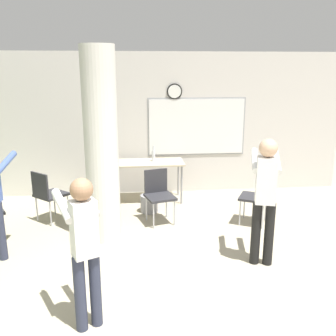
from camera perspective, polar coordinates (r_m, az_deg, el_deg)
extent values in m
cube|color=silver|center=(7.53, -3.26, 6.64)|extent=(8.00, 0.12, 2.80)
cylinder|color=black|center=(7.43, 1.00, 11.59)|extent=(0.30, 0.03, 0.30)
cylinder|color=white|center=(7.41, 1.01, 11.59)|extent=(0.25, 0.01, 0.25)
cube|color=#99999E|center=(7.58, 4.38, 6.29)|extent=(1.97, 0.01, 1.16)
cube|color=white|center=(7.57, 4.39, 6.28)|extent=(1.91, 0.02, 1.10)
cylinder|color=silver|center=(5.42, -10.12, 3.18)|extent=(0.48, 0.48, 2.80)
cube|color=beige|center=(7.10, -3.93, 0.82)|extent=(1.56, 0.62, 0.03)
cylinder|color=gray|center=(6.98, -9.73, -2.90)|extent=(0.04, 0.04, 0.74)
cylinder|color=gray|center=(7.02, 2.08, -2.59)|extent=(0.04, 0.04, 0.74)
cylinder|color=gray|center=(7.46, -9.48, -1.73)|extent=(0.04, 0.04, 0.74)
cylinder|color=gray|center=(7.49, 1.58, -1.45)|extent=(0.04, 0.04, 0.74)
cylinder|color=silver|center=(7.12, -2.22, 1.86)|extent=(0.07, 0.07, 0.20)
cylinder|color=silver|center=(7.09, -2.23, 3.00)|extent=(0.03, 0.03, 0.09)
cylinder|color=gray|center=(6.70, -2.89, -5.41)|extent=(0.31, 0.31, 0.31)
cube|color=#2D2D33|center=(6.68, -9.95, -3.02)|extent=(0.45, 0.45, 0.04)
cube|color=#2D2D33|center=(6.42, -10.21, -1.71)|extent=(0.40, 0.04, 0.40)
cylinder|color=#B7B7BC|center=(6.91, -8.23, -4.39)|extent=(0.02, 0.02, 0.43)
cylinder|color=#B7B7BC|center=(6.94, -11.20, -4.42)|extent=(0.02, 0.02, 0.43)
cylinder|color=#B7B7BC|center=(6.57, -8.44, -5.43)|extent=(0.02, 0.02, 0.43)
cylinder|color=#B7B7BC|center=(6.61, -11.57, -5.46)|extent=(0.02, 0.02, 0.43)
cube|color=#2D2D33|center=(6.53, -17.33, -3.90)|extent=(0.62, 0.62, 0.04)
cube|color=#2D2D33|center=(6.35, -18.94, -2.48)|extent=(0.32, 0.28, 0.40)
cylinder|color=#B7B7BC|center=(6.58, -14.97, -5.76)|extent=(0.02, 0.02, 0.43)
cylinder|color=#B7B7BC|center=(6.85, -16.91, -5.08)|extent=(0.02, 0.02, 0.43)
cylinder|color=#B7B7BC|center=(6.37, -17.46, -6.63)|extent=(0.02, 0.02, 0.43)
cylinder|color=#B7B7BC|center=(6.65, -19.36, -5.89)|extent=(0.02, 0.02, 0.43)
cube|color=#2D2D33|center=(6.27, 12.95, -4.37)|extent=(0.59, 0.59, 0.04)
cube|color=#2D2D33|center=(6.18, 14.94, -2.65)|extent=(0.21, 0.36, 0.40)
cylinder|color=#B7B7BC|center=(6.55, 11.54, -5.65)|extent=(0.02, 0.02, 0.43)
cylinder|color=#B7B7BC|center=(6.21, 10.90, -6.75)|extent=(0.02, 0.02, 0.43)
cylinder|color=#B7B7BC|center=(6.50, 14.67, -6.00)|extent=(0.02, 0.02, 0.43)
cylinder|color=#B7B7BC|center=(6.16, 14.20, -7.13)|extent=(0.02, 0.02, 0.43)
cylinder|color=#B7B7BC|center=(6.05, -23.69, -8.40)|extent=(0.02, 0.02, 0.43)
cube|color=#2D2D33|center=(6.13, -1.20, -4.43)|extent=(0.54, 0.54, 0.04)
cube|color=#2D2D33|center=(6.24, -1.87, -1.95)|extent=(0.39, 0.14, 0.40)
cylinder|color=#B7B7BC|center=(6.00, -2.21, -7.29)|extent=(0.02, 0.02, 0.43)
cylinder|color=#B7B7BC|center=(6.12, 0.99, -6.83)|extent=(0.02, 0.02, 0.43)
cylinder|color=#B7B7BC|center=(6.31, -3.30, -6.14)|extent=(0.02, 0.02, 0.43)
cylinder|color=#B7B7BC|center=(6.43, -0.24, -5.72)|extent=(0.02, 0.02, 0.43)
cylinder|color=black|center=(5.05, 15.14, -9.71)|extent=(0.12, 0.12, 0.84)
cylinder|color=black|center=(5.04, 13.23, -9.65)|extent=(0.12, 0.12, 0.84)
cube|color=white|center=(4.80, 14.73, -1.85)|extent=(0.29, 0.25, 0.60)
sphere|color=#D8AD8C|center=(4.70, 15.06, 2.96)|extent=(0.23, 0.23, 0.23)
cylinder|color=white|center=(4.99, 16.19, 0.99)|extent=(0.22, 0.53, 0.24)
cylinder|color=white|center=(4.97, 13.11, 1.13)|extent=(0.22, 0.53, 0.24)
cube|color=white|center=(5.20, 12.97, 1.78)|extent=(0.07, 0.13, 0.04)
cylinder|color=#2D3347|center=(5.47, -24.16, -8.77)|extent=(0.12, 0.12, 0.81)
cylinder|color=#4C66AD|center=(5.37, -23.51, 0.74)|extent=(0.18, 0.51, 0.23)
cylinder|color=#2D3347|center=(3.91, -11.00, -17.73)|extent=(0.11, 0.11, 0.78)
cylinder|color=#2D3347|center=(3.87, -13.24, -18.23)|extent=(0.11, 0.11, 0.78)
cube|color=white|center=(3.58, -12.69, -9.01)|extent=(0.28, 0.26, 0.55)
sphere|color=#997051|center=(3.44, -13.05, -3.21)|extent=(0.21, 0.21, 0.21)
cylinder|color=white|center=(3.74, -12.11, -4.95)|extent=(0.28, 0.48, 0.22)
cylinder|color=white|center=(3.68, -15.79, -5.55)|extent=(0.28, 0.48, 0.22)
cube|color=white|center=(3.88, -16.67, -4.53)|extent=(0.09, 0.13, 0.04)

